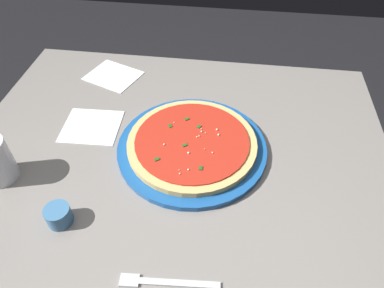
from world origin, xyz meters
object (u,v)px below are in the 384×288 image
(cup_small_sauce, at_px, (59,215))
(napkin_loose_left, at_px, (92,126))
(pizza, at_px, (192,143))
(serving_plate, at_px, (192,147))
(fork, at_px, (163,282))
(napkin_folded_right, at_px, (113,76))

(cup_small_sauce, bearing_deg, napkin_loose_left, -83.26)
(pizza, bearing_deg, serving_plate, -107.70)
(pizza, distance_m, fork, 0.35)
(fork, bearing_deg, serving_plate, -91.14)
(pizza, height_order, cup_small_sauce, cup_small_sauce)
(pizza, height_order, fork, pizza)
(napkin_loose_left, bearing_deg, fork, 124.82)
(pizza, relative_size, napkin_folded_right, 2.07)
(serving_plate, xyz_separation_m, pizza, (0.00, 0.00, 0.02))
(cup_small_sauce, xyz_separation_m, napkin_folded_right, (0.05, -0.53, -0.02))
(napkin_folded_right, bearing_deg, fork, 114.24)
(serving_plate, bearing_deg, napkin_loose_left, -9.89)
(napkin_folded_right, distance_m, napkin_loose_left, 0.24)
(cup_small_sauce, bearing_deg, fork, 157.09)
(napkin_loose_left, relative_size, fork, 0.80)
(serving_plate, xyz_separation_m, napkin_folded_right, (0.29, -0.29, -0.01))
(napkin_folded_right, relative_size, napkin_loose_left, 1.03)
(serving_plate, xyz_separation_m, napkin_loose_left, (0.28, -0.05, -0.01))
(napkin_folded_right, xyz_separation_m, fork, (-0.28, 0.63, 0.00))
(pizza, bearing_deg, napkin_loose_left, -9.89)
(napkin_loose_left, bearing_deg, pizza, 170.11)
(pizza, xyz_separation_m, napkin_loose_left, (0.28, -0.05, -0.02))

